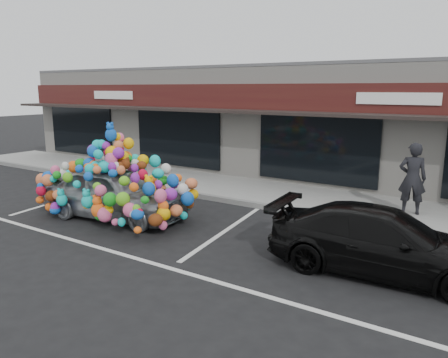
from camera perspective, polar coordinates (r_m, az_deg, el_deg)
The scene contains 10 objects.
ground at distance 12.37m, azimuth -11.29°, elevation -4.65°, with size 90.00×90.00×0.00m, color black.
shop_building at distance 18.86m, azimuth 6.87°, elevation 7.79°, with size 24.00×7.20×4.31m.
sidewalk at distance 15.35m, azimuth -0.79°, elevation -0.92°, with size 26.00×3.00×0.15m, color gray.
kerb at distance 14.17m, azimuth -4.21°, elevation -2.03°, with size 26.00×0.18×0.16m, color slate.
parking_stripe_left at distance 14.85m, azimuth -19.59°, elevation -2.33°, with size 0.12×4.40×0.01m, color silver.
parking_stripe_mid at distance 10.82m, azimuth 0.17°, elevation -6.79°, with size 0.12×4.40×0.01m, color silver.
lane_line at distance 9.49m, azimuth -12.43°, elevation -9.80°, with size 14.00×0.12×0.01m, color silver.
toy_car at distance 12.05m, azimuth -14.17°, elevation -0.98°, with size 2.97×4.57×2.54m.
black_sedan at distance 8.81m, azimuth 20.01°, elevation -7.69°, with size 4.29×1.74×1.25m, color black.
pedestrian_a at distance 12.58m, azimuth 23.39°, elevation 0.07°, with size 0.70×0.46×1.92m, color black.
Camera 1 is at (8.42, -8.38, 3.45)m, focal length 35.00 mm.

